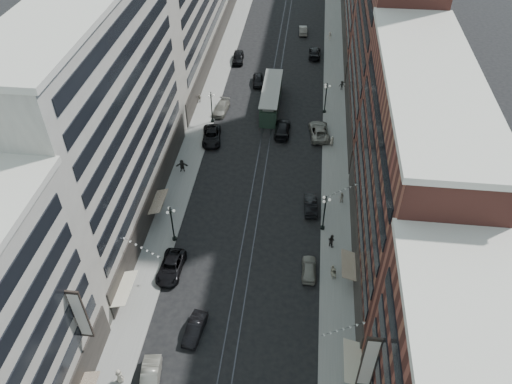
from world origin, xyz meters
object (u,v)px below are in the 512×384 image
at_px(car_7, 212,136).
at_px(pedestrian_extra_1, 341,197).
at_px(lamppost_se_mid, 326,97).
at_px(car_8, 221,108).
at_px(pedestrian_extra_0, 330,36).
at_px(car_12, 315,53).
at_px(pedestrian_6, 200,98).
at_px(pedestrian_8, 332,141).
at_px(streetcar, 271,98).
at_px(car_1, 150,379).
at_px(car_10, 311,205).
at_px(pedestrian_9, 342,85).
at_px(lamppost_sw_mid, 212,106).
at_px(lamppost_se_far, 324,212).
at_px(pedestrian_7, 331,240).
at_px(car_11, 319,131).
at_px(pedestrian_5, 182,166).
at_px(car_9, 238,57).
at_px(car_extra_0, 282,129).
at_px(car_13, 258,80).
at_px(pedestrian_4, 332,270).
at_px(lamppost_sw_far, 172,223).
at_px(pedestrian_extra_2, 334,273).
at_px(pedestrian_2, 161,201).
at_px(pedestrian_1, 119,376).
at_px(car_5, 195,329).
at_px(car_2, 171,267).
at_px(car_14, 303,30).

distance_m(car_7, pedestrian_extra_1, 23.59).
xyz_separation_m(lamppost_se_mid, car_8, (-17.47, -1.67, -2.34)).
bearing_deg(pedestrian_extra_0, car_12, 55.25).
bearing_deg(pedestrian_6, pedestrian_8, 138.69).
height_order(streetcar, pedestrian_extra_1, streetcar).
bearing_deg(pedestrian_8, pedestrian_extra_0, -113.51).
relative_size(car_1, car_10, 1.03).
xyz_separation_m(car_12, pedestrian_9, (5.20, -13.08, 0.17)).
distance_m(lamppost_sw_mid, lamppost_se_far, 29.45).
relative_size(lamppost_se_far, car_1, 1.14).
bearing_deg(pedestrian_7, car_7, -10.54).
xyz_separation_m(car_11, pedestrian_extra_0, (1.68, 36.14, 0.10)).
bearing_deg(pedestrian_5, car_9, 74.82).
bearing_deg(car_extra_0, pedestrian_7, 108.13).
bearing_deg(car_extra_0, car_10, 106.33).
height_order(lamppost_se_far, streetcar, lamppost_se_far).
bearing_deg(pedestrian_9, pedestrian_7, -101.61).
distance_m(car_9, car_13, 9.92).
xyz_separation_m(streetcar, pedestrian_4, (10.37, -36.40, -0.74)).
bearing_deg(car_13, pedestrian_8, -60.10).
bearing_deg(lamppost_se_far, car_13, 108.58).
bearing_deg(lamppost_sw_mid, lamppost_se_mid, 15.20).
height_order(lamppost_se_mid, car_9, lamppost_se_mid).
height_order(car_1, car_11, car_11).
bearing_deg(car_8, lamppost_se_mid, 11.97).
bearing_deg(car_extra_0, lamppost_se_mid, -134.03).
xyz_separation_m(lamppost_sw_far, pedestrian_extra_2, (19.71, -3.93, -2.13)).
bearing_deg(pedestrian_2, pedestrian_1, -81.11).
bearing_deg(car_12, lamppost_se_mid, 95.87).
relative_size(lamppost_sw_far, car_11, 0.87).
relative_size(pedestrian_5, pedestrian_extra_0, 1.16).
distance_m(car_8, car_extra_0, 11.96).
distance_m(car_10, pedestrian_extra_0, 53.63).
distance_m(lamppost_se_mid, pedestrian_extra_1, 22.86).
relative_size(lamppost_sw_far, car_extra_0, 0.92).
distance_m(car_5, pedestrian_extra_2, 16.97).
height_order(lamppost_se_far, pedestrian_5, lamppost_se_far).
distance_m(lamppost_sw_far, pedestrian_7, 19.58).
height_order(car_7, pedestrian_extra_2, pedestrian_extra_2).
distance_m(lamppost_sw_mid, streetcar, 10.98).
bearing_deg(pedestrian_7, pedestrian_extra_1, -61.87).
xyz_separation_m(pedestrian_1, car_12, (17.06, 72.08, -0.24)).
bearing_deg(car_7, pedestrian_9, 33.43).
distance_m(car_2, car_13, 45.90).
relative_size(lamppost_sw_far, car_1, 1.14).
bearing_deg(car_13, pedestrian_extra_1, -71.06).
xyz_separation_m(car_12, car_14, (-2.76, 10.89, -0.04)).
height_order(car_5, pedestrian_2, pedestrian_2).
distance_m(lamppost_se_far, car_9, 48.45).
xyz_separation_m(lamppost_sw_far, pedestrian_4, (19.57, -3.56, -2.10)).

